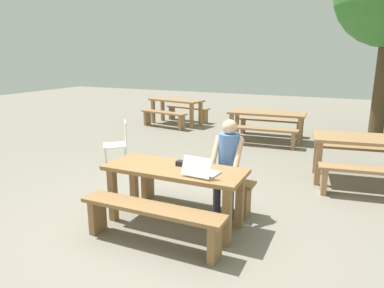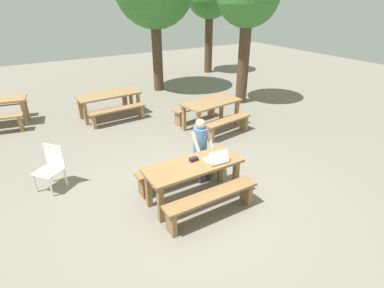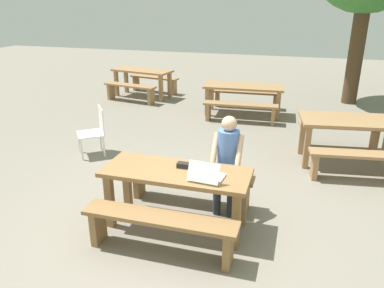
{
  "view_description": "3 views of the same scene",
  "coord_description": "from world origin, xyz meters",
  "px_view_note": "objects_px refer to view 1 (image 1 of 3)",
  "views": [
    {
      "loc": [
        1.88,
        -3.61,
        2.07
      ],
      "look_at": [
        0.12,
        0.25,
        0.99
      ],
      "focal_mm": 32.78,
      "sensor_mm": 36.0,
      "label": 1
    },
    {
      "loc": [
        -2.34,
        -3.82,
        3.36
      ],
      "look_at": [
        0.12,
        0.25,
        0.99
      ],
      "focal_mm": 28.03,
      "sensor_mm": 36.0,
      "label": 2
    },
    {
      "loc": [
        1.3,
        -3.77,
        2.62
      ],
      "look_at": [
        0.12,
        0.25,
        0.99
      ],
      "focal_mm": 35.31,
      "sensor_mm": 36.0,
      "label": 3
    }
  ],
  "objects_px": {
    "picnic_table_rear": "(365,145)",
    "picnic_table_distant": "(176,104)",
    "laptop": "(201,170)",
    "person_seated": "(228,161)",
    "picnic_table_front": "(175,177)",
    "small_pouch": "(183,164)",
    "plastic_chair": "(119,142)",
    "picnic_table_mid": "(267,116)"
  },
  "relations": [
    {
      "from": "picnic_table_rear",
      "to": "picnic_table_distant",
      "type": "relative_size",
      "value": 0.98
    },
    {
      "from": "laptop",
      "to": "person_seated",
      "type": "distance_m",
      "value": 0.66
    },
    {
      "from": "picnic_table_front",
      "to": "person_seated",
      "type": "bearing_deg",
      "value": 46.53
    },
    {
      "from": "small_pouch",
      "to": "laptop",
      "type": "bearing_deg",
      "value": -32.79
    },
    {
      "from": "laptop",
      "to": "plastic_chair",
      "type": "distance_m",
      "value": 3.13
    },
    {
      "from": "person_seated",
      "to": "picnic_table_distant",
      "type": "height_order",
      "value": "person_seated"
    },
    {
      "from": "picnic_table_mid",
      "to": "picnic_table_distant",
      "type": "bearing_deg",
      "value": 159.76
    },
    {
      "from": "small_pouch",
      "to": "picnic_table_distant",
      "type": "bearing_deg",
      "value": 117.71
    },
    {
      "from": "laptop",
      "to": "picnic_table_distant",
      "type": "distance_m",
      "value": 6.84
    },
    {
      "from": "picnic_table_front",
      "to": "picnic_table_distant",
      "type": "height_order",
      "value": "picnic_table_distant"
    },
    {
      "from": "laptop",
      "to": "picnic_table_rear",
      "type": "height_order",
      "value": "laptop"
    },
    {
      "from": "small_pouch",
      "to": "picnic_table_distant",
      "type": "xyz_separation_m",
      "value": [
        -3.02,
        5.75,
        -0.15
      ]
    },
    {
      "from": "laptop",
      "to": "plastic_chair",
      "type": "height_order",
      "value": "laptop"
    },
    {
      "from": "picnic_table_distant",
      "to": "plastic_chair",
      "type": "bearing_deg",
      "value": -67.99
    },
    {
      "from": "picnic_table_mid",
      "to": "picnic_table_rear",
      "type": "distance_m",
      "value": 3.16
    },
    {
      "from": "picnic_table_distant",
      "to": "picnic_table_rear",
      "type": "bearing_deg",
      "value": -22.31
    },
    {
      "from": "small_pouch",
      "to": "picnic_table_rear",
      "type": "relative_size",
      "value": 0.09
    },
    {
      "from": "person_seated",
      "to": "plastic_chair",
      "type": "relative_size",
      "value": 1.5
    },
    {
      "from": "person_seated",
      "to": "picnic_table_rear",
      "type": "relative_size",
      "value": 0.74
    },
    {
      "from": "plastic_chair",
      "to": "picnic_table_mid",
      "type": "bearing_deg",
      "value": 108.5
    },
    {
      "from": "laptop",
      "to": "picnic_table_rear",
      "type": "xyz_separation_m",
      "value": [
        1.76,
        2.71,
        -0.15
      ]
    },
    {
      "from": "laptop",
      "to": "picnic_table_distant",
      "type": "relative_size",
      "value": 0.22
    },
    {
      "from": "small_pouch",
      "to": "person_seated",
      "type": "height_order",
      "value": "person_seated"
    },
    {
      "from": "person_seated",
      "to": "picnic_table_rear",
      "type": "bearing_deg",
      "value": 51.33
    },
    {
      "from": "person_seated",
      "to": "picnic_table_rear",
      "type": "height_order",
      "value": "person_seated"
    },
    {
      "from": "person_seated",
      "to": "picnic_table_mid",
      "type": "bearing_deg",
      "value": 96.28
    },
    {
      "from": "person_seated",
      "to": "plastic_chair",
      "type": "bearing_deg",
      "value": 154.84
    },
    {
      "from": "laptop",
      "to": "picnic_table_distant",
      "type": "bearing_deg",
      "value": -55.21
    },
    {
      "from": "picnic_table_front",
      "to": "laptop",
      "type": "height_order",
      "value": "laptop"
    },
    {
      "from": "picnic_table_front",
      "to": "plastic_chair",
      "type": "relative_size",
      "value": 2.03
    },
    {
      "from": "picnic_table_front",
      "to": "picnic_table_mid",
      "type": "height_order",
      "value": "picnic_table_front"
    },
    {
      "from": "picnic_table_mid",
      "to": "picnic_table_distant",
      "type": "xyz_separation_m",
      "value": [
        -2.97,
        0.92,
        0.03
      ]
    },
    {
      "from": "picnic_table_front",
      "to": "picnic_table_rear",
      "type": "xyz_separation_m",
      "value": [
        2.15,
        2.59,
        0.03
      ]
    },
    {
      "from": "picnic_table_front",
      "to": "small_pouch",
      "type": "bearing_deg",
      "value": 57.03
    },
    {
      "from": "laptop",
      "to": "person_seated",
      "type": "bearing_deg",
      "value": -93.93
    },
    {
      "from": "person_seated",
      "to": "picnic_table_distant",
      "type": "bearing_deg",
      "value": 123.05
    },
    {
      "from": "picnic_table_rear",
      "to": "laptop",
      "type": "bearing_deg",
      "value": -130.85
    },
    {
      "from": "picnic_table_front",
      "to": "picnic_table_rear",
      "type": "distance_m",
      "value": 3.37
    },
    {
      "from": "small_pouch",
      "to": "plastic_chair",
      "type": "distance_m",
      "value": 2.74
    },
    {
      "from": "plastic_chair",
      "to": "picnic_table_rear",
      "type": "xyz_separation_m",
      "value": [
        4.25,
        0.84,
        0.2
      ]
    },
    {
      "from": "picnic_table_rear",
      "to": "picnic_table_distant",
      "type": "xyz_separation_m",
      "value": [
        -5.11,
        3.25,
        -0.02
      ]
    },
    {
      "from": "picnic_table_front",
      "to": "small_pouch",
      "type": "distance_m",
      "value": 0.2
    }
  ]
}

